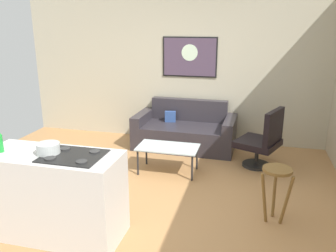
% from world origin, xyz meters
% --- Properties ---
extents(ground, '(6.40, 6.40, 0.04)m').
position_xyz_m(ground, '(0.00, 0.00, -0.02)').
color(ground, '#AF7D4B').
extents(back_wall, '(6.40, 0.05, 2.80)m').
position_xyz_m(back_wall, '(0.00, 2.42, 1.40)').
color(back_wall, '#B6AE94').
rests_on(back_wall, ground).
extents(couch, '(1.83, 0.94, 0.84)m').
position_xyz_m(couch, '(0.09, 1.94, 0.28)').
color(couch, '#2D292F').
rests_on(couch, ground).
extents(coffee_table, '(0.92, 0.51, 0.42)m').
position_xyz_m(coffee_table, '(0.06, 0.76, 0.38)').
color(coffee_table, silver).
rests_on(coffee_table, ground).
extents(armchair, '(0.79, 0.81, 0.96)m').
position_xyz_m(armchair, '(1.46, 1.30, 0.46)').
color(armchair, black).
rests_on(armchair, ground).
extents(bar_stool, '(0.38, 0.37, 0.66)m').
position_xyz_m(bar_stool, '(1.59, -0.26, 0.51)').
color(bar_stool, brown).
rests_on(bar_stool, ground).
extents(kitchen_counter, '(1.45, 0.61, 0.95)m').
position_xyz_m(kitchen_counter, '(-0.71, -1.11, 0.47)').
color(kitchen_counter, silver).
rests_on(kitchen_counter, ground).
extents(mixing_bowl, '(0.23, 0.23, 0.12)m').
position_xyz_m(mixing_bowl, '(-0.72, -1.12, 0.99)').
color(mixing_bowl, silver).
rests_on(mixing_bowl, kitchen_counter).
extents(wall_painting, '(1.02, 0.03, 0.74)m').
position_xyz_m(wall_painting, '(0.07, 2.38, 1.61)').
color(wall_painting, black).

